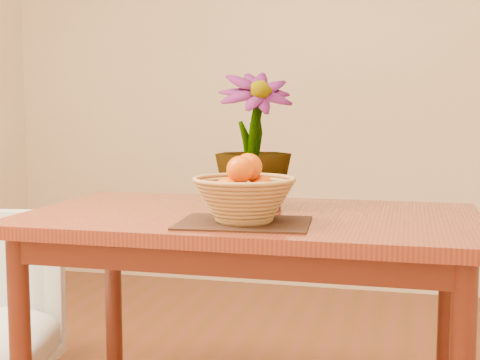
# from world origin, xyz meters

# --- Properties ---
(wall_back) EXTENTS (4.00, 0.02, 2.70)m
(wall_back) POSITION_xyz_m (0.00, 2.25, 1.35)
(wall_back) COLOR #FFEDC2
(wall_back) RESTS_ON floor
(table) EXTENTS (1.40, 0.80, 0.75)m
(table) POSITION_xyz_m (0.00, 0.30, 0.66)
(table) COLOR maroon
(table) RESTS_ON floor
(placemat) EXTENTS (0.39, 0.31, 0.01)m
(placemat) POSITION_xyz_m (0.03, 0.11, 0.75)
(placemat) COLOR #341B13
(placemat) RESTS_ON table
(wicker_basket) EXTENTS (0.29, 0.29, 0.12)m
(wicker_basket) POSITION_xyz_m (0.03, 0.11, 0.81)
(wicker_basket) COLOR #A97E46
(wicker_basket) RESTS_ON placemat
(orange_pile) EXTENTS (0.18, 0.19, 0.14)m
(orange_pile) POSITION_xyz_m (0.03, 0.11, 0.86)
(orange_pile) COLOR #D75003
(orange_pile) RESTS_ON wicker_basket
(potted_plant) EXTENTS (0.34, 0.34, 0.45)m
(potted_plant) POSITION_xyz_m (-0.01, 0.41, 0.97)
(potted_plant) COLOR #204D16
(potted_plant) RESTS_ON table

